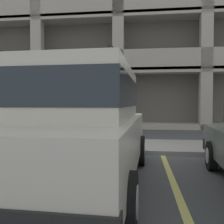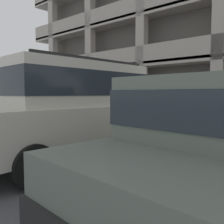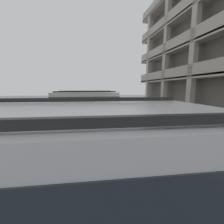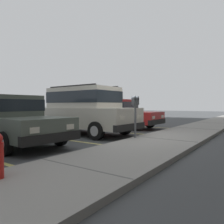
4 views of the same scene
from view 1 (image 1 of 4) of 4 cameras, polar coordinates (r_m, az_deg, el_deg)
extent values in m
cube|color=#444749|center=(6.68, -1.25, -10.43)|extent=(80.00, 80.00, 0.10)
cube|color=gray|center=(7.92, 0.11, -7.65)|extent=(40.00, 2.20, 0.12)
cube|color=#606060|center=(7.91, 0.11, -7.21)|extent=(0.03, 2.16, 0.00)
cube|color=#DBD16B|center=(5.77, -18.36, -11.99)|extent=(0.12, 4.80, 0.01)
cube|color=#DBD16B|center=(5.27, 12.97, -13.29)|extent=(0.12, 4.80, 0.01)
cube|color=beige|center=(4.31, -6.62, -6.78)|extent=(2.01, 4.76, 0.80)
cube|color=beige|center=(4.21, -6.85, 4.21)|extent=(1.72, 2.97, 0.84)
cube|color=#232B33|center=(4.21, -6.85, 4.49)|extent=(1.75, 2.99, 0.46)
cube|color=black|center=(6.58, -1.15, -6.19)|extent=(1.88, 0.23, 0.24)
cube|color=black|center=(2.32, -23.38, -21.93)|extent=(1.88, 0.23, 0.24)
cube|color=silver|center=(6.51, 3.88, -3.09)|extent=(0.24, 0.04, 0.14)
cube|color=silver|center=(6.71, -5.88, -2.95)|extent=(0.24, 0.04, 0.14)
cylinder|color=black|center=(5.66, 6.42, -8.77)|extent=(0.22, 0.67, 0.66)
cylinder|color=#B2B2B7|center=(5.66, 6.42, -8.77)|extent=(0.23, 0.37, 0.36)
cylinder|color=black|center=(6.02, -11.18, -8.16)|extent=(0.22, 0.67, 0.66)
cylinder|color=#B2B2B7|center=(6.02, -11.18, -8.16)|extent=(0.23, 0.37, 0.36)
cylinder|color=black|center=(2.86, 3.60, -19.71)|extent=(0.22, 0.67, 0.66)
cylinder|color=#B2B2B7|center=(2.86, 3.60, -19.71)|extent=(0.23, 0.37, 0.36)
cube|color=black|center=(4.12, 2.53, 10.69)|extent=(0.14, 2.62, 0.05)
cube|color=black|center=(4.49, -15.48, 9.91)|extent=(0.14, 2.62, 0.05)
cube|color=silver|center=(7.16, -22.90, -3.99)|extent=(0.24, 0.03, 0.14)
cube|color=silver|center=(6.47, 23.07, -4.62)|extent=(0.24, 0.05, 0.14)
cylinder|color=black|center=(5.64, 21.75, -9.25)|extent=(0.20, 0.61, 0.60)
cylinder|color=#B2B2B7|center=(5.64, 21.75, -9.25)|extent=(0.20, 0.34, 0.33)
cylinder|color=#595B60|center=(6.87, 1.48, -4.10)|extent=(0.07, 0.07, 1.08)
cube|color=#595B60|center=(6.84, 1.49, 0.64)|extent=(0.28, 0.06, 0.06)
cube|color=#515459|center=(6.84, 0.66, 1.81)|extent=(0.15, 0.11, 0.22)
cylinder|color=#8C99A3|center=(6.84, 0.66, 2.73)|extent=(0.15, 0.11, 0.15)
cube|color=#B7B293|center=(6.79, 0.60, 1.49)|extent=(0.08, 0.01, 0.08)
cube|color=#515459|center=(6.83, 2.33, 1.81)|extent=(0.15, 0.11, 0.22)
cylinder|color=#8C99A3|center=(6.83, 2.33, 2.73)|extent=(0.15, 0.11, 0.15)
cube|color=#B7B293|center=(6.77, 2.28, 1.48)|extent=(0.08, 0.01, 0.08)
cube|color=#5C5851|center=(19.45, 3.03, 15.70)|extent=(31.36, 8.80, 12.00)
cube|color=#A8A093|center=(18.34, 2.87, -1.88)|extent=(32.00, 10.00, 0.30)
cube|color=#A8A093|center=(18.39, 2.89, 7.49)|extent=(32.00, 10.00, 0.30)
cube|color=#A8A093|center=(13.62, 1.38, 11.77)|extent=(32.00, 0.20, 1.10)
cube|color=#A8A093|center=(18.91, 2.90, 16.58)|extent=(32.00, 10.00, 0.30)
cube|color=#A8A093|center=(14.43, 1.39, 23.59)|extent=(32.00, 0.20, 1.10)
cube|color=#A8A093|center=(15.44, -16.75, 19.30)|extent=(0.60, 0.50, 12.00)
cube|color=#A8A093|center=(14.33, 1.45, 20.77)|extent=(0.60, 0.50, 12.00)
cube|color=#A8A093|center=(14.64, 20.80, 20.23)|extent=(0.60, 0.50, 12.00)
camera|label=2|loc=(3.13, 82.62, 0.13)|focal=40.00mm
camera|label=3|loc=(7.38, 64.34, 6.90)|focal=24.00mm
camera|label=4|loc=(12.00, 36.52, 0.91)|focal=35.00mm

